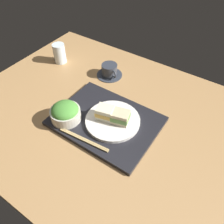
% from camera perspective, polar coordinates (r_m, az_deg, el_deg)
% --- Properties ---
extents(ground_plane, '(1.40, 1.00, 0.03)m').
position_cam_1_polar(ground_plane, '(1.02, 0.56, -2.36)').
color(ground_plane, tan).
extents(serving_tray, '(0.43, 0.33, 0.02)m').
position_cam_1_polar(serving_tray, '(0.99, -1.49, -2.24)').
color(serving_tray, black).
rests_on(serving_tray, ground_plane).
extents(sandwich_plate, '(0.23, 0.23, 0.01)m').
position_cam_1_polar(sandwich_plate, '(0.97, 0.18, -2.11)').
color(sandwich_plate, white).
rests_on(sandwich_plate, serving_tray).
extents(sandwich_near, '(0.08, 0.07, 0.06)m').
position_cam_1_polar(sandwich_near, '(0.95, -1.70, -0.17)').
color(sandwich_near, '#EFE5C1').
rests_on(sandwich_near, sandwich_plate).
extents(sandwich_far, '(0.08, 0.07, 0.05)m').
position_cam_1_polar(sandwich_far, '(0.94, 2.10, -1.26)').
color(sandwich_far, beige).
rests_on(sandwich_far, sandwich_plate).
extents(salad_bowl, '(0.13, 0.13, 0.08)m').
position_cam_1_polar(salad_bowl, '(0.98, -11.47, -0.11)').
color(salad_bowl, beige).
rests_on(salad_bowl, serving_tray).
extents(chopsticks_pair, '(0.22, 0.03, 0.01)m').
position_cam_1_polar(chopsticks_pair, '(0.92, -6.99, -6.79)').
color(chopsticks_pair, tan).
rests_on(chopsticks_pair, serving_tray).
extents(coffee_cup, '(0.14, 0.14, 0.06)m').
position_cam_1_polar(coffee_cup, '(1.23, -0.61, 10.16)').
color(coffee_cup, '#333842').
rests_on(coffee_cup, ground_plane).
extents(drinking_glass, '(0.07, 0.07, 0.11)m').
position_cam_1_polar(drinking_glass, '(1.35, -12.84, 13.96)').
color(drinking_glass, silver).
rests_on(drinking_glass, ground_plane).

